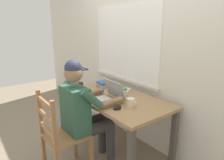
% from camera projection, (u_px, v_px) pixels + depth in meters
% --- Properties ---
extents(ground_plane, '(8.00, 8.00, 0.00)m').
position_uv_depth(ground_plane, '(115.00, 149.00, 2.66)').
color(ground_plane, gray).
extents(back_wall, '(6.00, 0.08, 2.60)m').
position_uv_depth(back_wall, '(142.00, 48.00, 2.60)').
color(back_wall, silver).
rests_on(back_wall, ground).
extents(desk, '(1.42, 0.75, 0.74)m').
position_uv_depth(desk, '(115.00, 104.00, 2.49)').
color(desk, '#9E7A51').
rests_on(desk, ground).
extents(seated_person, '(0.50, 0.60, 1.25)m').
position_uv_depth(seated_person, '(84.00, 109.00, 2.20)').
color(seated_person, '#2D5642').
rests_on(seated_person, ground).
extents(wooden_chair, '(0.42, 0.42, 0.95)m').
position_uv_depth(wooden_chair, '(61.00, 136.00, 2.09)').
color(wooden_chair, olive).
rests_on(wooden_chair, ground).
extents(laptop, '(0.33, 0.31, 0.23)m').
position_uv_depth(laptop, '(108.00, 96.00, 2.32)').
color(laptop, '#ADAFB2').
rests_on(laptop, desk).
extents(computer_mouse, '(0.06, 0.10, 0.03)m').
position_uv_depth(computer_mouse, '(117.00, 108.00, 2.09)').
color(computer_mouse, black).
rests_on(computer_mouse, desk).
extents(coffee_mug_white, '(0.13, 0.09, 0.09)m').
position_uv_depth(coffee_mug_white, '(131.00, 102.00, 2.16)').
color(coffee_mug_white, beige).
rests_on(coffee_mug_white, desk).
extents(coffee_mug_dark, '(0.11, 0.07, 0.10)m').
position_uv_depth(coffee_mug_dark, '(81.00, 86.00, 2.76)').
color(coffee_mug_dark, '#38281E').
rests_on(coffee_mug_dark, desk).
extents(book_stack_main, '(0.20, 0.16, 0.08)m').
position_uv_depth(book_stack_main, '(103.00, 85.00, 2.84)').
color(book_stack_main, gray).
rests_on(book_stack_main, desk).
extents(book_stack_side, '(0.20, 0.16, 0.08)m').
position_uv_depth(book_stack_side, '(119.00, 91.00, 2.57)').
color(book_stack_side, white).
rests_on(book_stack_side, desk).
extents(paper_pile_near_laptop, '(0.26, 0.26, 0.01)m').
position_uv_depth(paper_pile_near_laptop, '(122.00, 89.00, 2.74)').
color(paper_pile_near_laptop, white).
rests_on(paper_pile_near_laptop, desk).
extents(landscape_photo_print, '(0.13, 0.09, 0.00)m').
position_uv_depth(landscape_photo_print, '(118.00, 89.00, 2.77)').
color(landscape_photo_print, teal).
rests_on(landscape_photo_print, desk).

